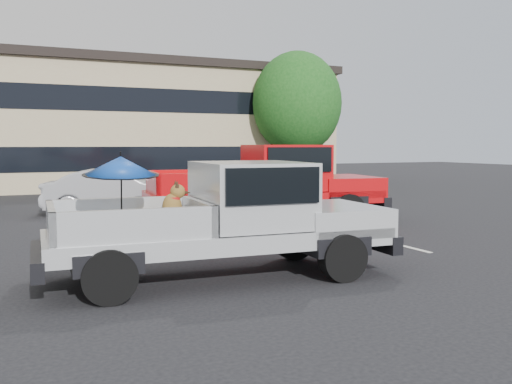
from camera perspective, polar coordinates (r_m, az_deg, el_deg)
ground at (r=10.68m, az=3.03°, el=-6.91°), size 90.00×90.00×0.00m
stripe_left at (r=11.61m, az=-15.07°, el=-6.10°), size 0.12×5.00×0.01m
stripe_right at (r=13.90m, az=10.18°, el=-4.22°), size 0.12×5.00×0.01m
motel_building at (r=31.02m, az=-11.98°, el=6.63°), size 20.40×8.40×6.30m
tree_right at (r=28.88m, az=4.11°, el=8.86°), size 4.46×4.46×6.78m
tree_back at (r=35.05m, az=-6.67°, el=8.46°), size 4.68×4.68×7.11m
silver_pickup at (r=9.28m, az=-1.90°, el=-2.10°), size 5.80×2.38×2.06m
red_pickup at (r=15.39m, az=2.24°, el=1.11°), size 6.75×3.05×2.15m
silver_sedan at (r=18.16m, az=-13.89°, el=0.04°), size 4.51×2.72×1.40m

